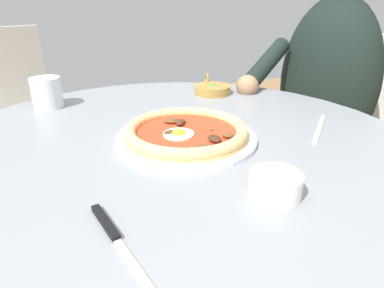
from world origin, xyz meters
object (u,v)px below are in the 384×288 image
at_px(cafe_chair_diner, 334,125).
at_px(cafe_chair_spare_far, 18,122).
at_px(steak_knife, 114,235).
at_px(ramekin_capers, 275,184).
at_px(fork_utensil, 319,128).
at_px(water_glass, 47,95).
at_px(pizza_on_plate, 186,133).
at_px(dining_table, 174,197).
at_px(olive_pan, 212,89).
at_px(diner_person, 317,139).

relative_size(cafe_chair_diner, cafe_chair_spare_far, 0.98).
xyz_separation_m(steak_knife, ramekin_capers, (-0.01, -0.24, 0.02)).
xyz_separation_m(steak_knife, fork_utensil, (0.18, -0.51, -0.00)).
bearing_deg(ramekin_capers, fork_utensil, -55.30).
xyz_separation_m(water_glass, steak_knife, (-0.60, -0.05, -0.03)).
relative_size(pizza_on_plate, ramekin_capers, 3.72).
height_order(dining_table, fork_utensil, fork_utensil).
xyz_separation_m(water_glass, olive_pan, (-0.06, -0.47, -0.02)).
bearing_deg(ramekin_capers, cafe_chair_diner, -52.92).
bearing_deg(dining_table, steak_knife, 144.41).
xyz_separation_m(diner_person, cafe_chair_diner, (0.05, -0.13, 0.02)).
bearing_deg(diner_person, ramekin_capers, 129.95).
height_order(olive_pan, cafe_chair_spare_far, cafe_chair_spare_far).
height_order(pizza_on_plate, ramekin_capers, ramekin_capers).
xyz_separation_m(pizza_on_plate, steak_knife, (-0.24, 0.20, -0.01)).
relative_size(olive_pan, diner_person, 0.11).
xyz_separation_m(pizza_on_plate, olive_pan, (0.30, -0.22, -0.00)).
xyz_separation_m(dining_table, diner_person, (0.27, -0.68, -0.08)).
xyz_separation_m(ramekin_capers, cafe_chair_diner, (0.56, -0.75, -0.22)).
xyz_separation_m(water_glass, cafe_chair_spare_far, (0.53, 0.13, -0.24)).
xyz_separation_m(dining_table, ramekin_capers, (-0.25, -0.07, 0.15)).
bearing_deg(fork_utensil, water_glass, 52.35).
relative_size(dining_table, cafe_chair_diner, 1.17).
distance_m(olive_pan, cafe_chair_spare_far, 0.86).
bearing_deg(diner_person, cafe_chair_diner, -69.49).
bearing_deg(olive_pan, cafe_chair_spare_far, 45.69).
bearing_deg(cafe_chair_spare_far, diner_person, -121.01).
height_order(water_glass, steak_knife, water_glass).
height_order(cafe_chair_diner, cafe_chair_spare_far, cafe_chair_spare_far).
height_order(diner_person, cafe_chair_diner, diner_person).
bearing_deg(diner_person, olive_pan, 85.25).
distance_m(water_glass, cafe_chair_diner, 1.06).
xyz_separation_m(dining_table, water_glass, (0.36, 0.22, 0.17)).
bearing_deg(steak_knife, cafe_chair_diner, -60.54).
distance_m(cafe_chair_diner, cafe_chair_spare_far, 1.30).
relative_size(pizza_on_plate, fork_utensil, 1.96).
relative_size(steak_knife, cafe_chair_diner, 0.23).
bearing_deg(fork_utensil, olive_pan, 12.63).
distance_m(pizza_on_plate, cafe_chair_spare_far, 0.99).
height_order(dining_table, ramekin_capers, ramekin_capers).
bearing_deg(ramekin_capers, pizza_on_plate, 8.88).
xyz_separation_m(dining_table, cafe_chair_spare_far, (0.89, 0.35, -0.07)).
bearing_deg(steak_knife, water_glass, 4.44).
bearing_deg(dining_table, fork_utensil, -101.38).
distance_m(water_glass, diner_person, 0.94).
bearing_deg(cafe_chair_diner, steak_knife, 119.46).
xyz_separation_m(dining_table, pizza_on_plate, (-0.00, -0.03, 0.15)).
xyz_separation_m(dining_table, cafe_chair_diner, (0.32, -0.81, -0.07)).
xyz_separation_m(pizza_on_plate, cafe_chair_spare_far, (0.89, 0.38, -0.22)).
distance_m(fork_utensil, cafe_chair_spare_far, 1.19).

